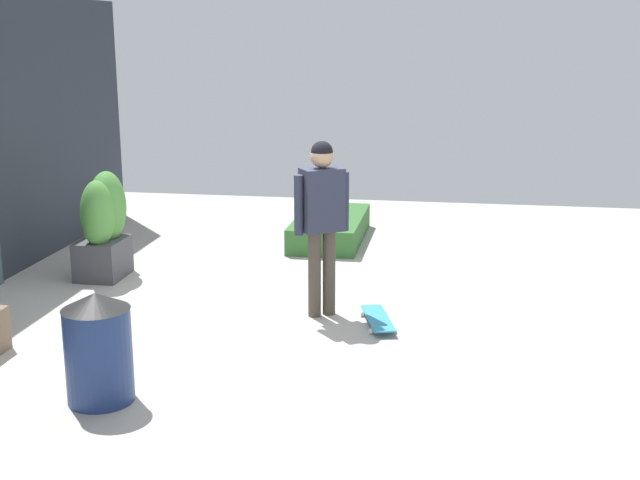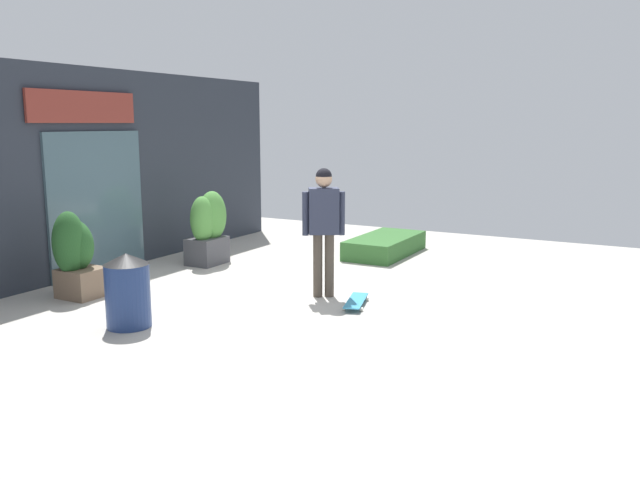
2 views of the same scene
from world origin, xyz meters
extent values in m
plane|color=#B2ADA3|center=(0.00, 0.00, 0.00)|extent=(12.00, 12.00, 0.00)
cylinder|color=#4C4238|center=(0.04, -0.74, 0.44)|extent=(0.13, 0.13, 0.89)
cylinder|color=#4C4238|center=(-0.05, -0.60, 0.44)|extent=(0.13, 0.13, 0.89)
cube|color=#2D3347|center=(0.00, -0.67, 1.20)|extent=(0.44, 0.48, 0.63)
cylinder|color=#2D3347|center=(0.13, -0.88, 1.17)|extent=(0.09, 0.09, 0.60)
cylinder|color=#2D3347|center=(-0.14, -0.46, 1.17)|extent=(0.09, 0.09, 0.60)
sphere|color=tan|center=(0.00, -0.67, 1.64)|extent=(0.23, 0.23, 0.23)
sphere|color=black|center=(0.00, -0.67, 1.68)|extent=(0.22, 0.22, 0.22)
cube|color=teal|center=(-0.20, -1.26, 0.07)|extent=(0.83, 0.43, 0.02)
cylinder|color=silver|center=(-0.42, -1.45, 0.03)|extent=(0.06, 0.04, 0.05)
cylinder|color=silver|center=(-0.48, -1.22, 0.03)|extent=(0.06, 0.04, 0.05)
cylinder|color=silver|center=(0.07, -1.31, 0.03)|extent=(0.06, 0.04, 0.05)
cylinder|color=silver|center=(0.01, -1.08, 0.03)|extent=(0.06, 0.04, 0.05)
cube|color=#47474C|center=(0.91, 2.09, 0.23)|extent=(0.64, 0.50, 0.46)
ellipsoid|color=#4C8C3D|center=(1.02, 2.04, 0.82)|extent=(0.59, 0.41, 0.85)
ellipsoid|color=#4C8C3D|center=(0.77, 2.06, 0.79)|extent=(0.46, 0.37, 0.78)
cylinder|color=navy|center=(-2.31, 0.72, 0.38)|extent=(0.52, 0.52, 0.76)
cone|color=black|center=(-2.31, 0.72, 0.82)|extent=(0.53, 0.53, 0.13)
cube|color=#33662D|center=(3.12, -0.28, 0.17)|extent=(1.90, 0.90, 0.34)
camera|label=1|loc=(-8.07, -1.98, 2.85)|focal=47.25mm
camera|label=2|loc=(-7.72, -4.81, 2.39)|focal=36.40mm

